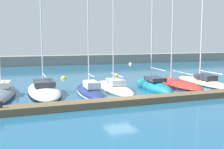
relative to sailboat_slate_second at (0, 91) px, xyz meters
The scene contains 14 objects.
ground_plane 10.91m from the sailboat_slate_second, 28.70° to the right, with size 120.00×120.00×0.00m, color #1E567A.
dock_pier 11.73m from the sailboat_slate_second, 35.41° to the right, with size 31.92×1.43×0.52m, color brown.
breakwater_seawall 33.22m from the sailboat_slate_second, 73.27° to the left, with size 108.00×3.61×1.94m, color gray.
sailboat_slate_second is the anchor object (origin of this frame).
sailboat_white_third 3.84m from the sailboat_slate_second, ahead, with size 3.22×9.91×19.52m.
sailboat_navy_fourth 8.08m from the sailboat_slate_second, 12.25° to the right, with size 2.33×7.42×14.79m.
sailboat_ivory_fifth 10.91m from the sailboat_slate_second, ahead, with size 2.90×9.46×20.05m.
sailboat_teal_sixth 14.91m from the sailboat_slate_second, ahead, with size 2.63×8.02×16.86m.
sailboat_red_seventh 18.50m from the sailboat_slate_second, ahead, with size 3.65×9.70×20.81m.
sailboat_sand_eighth 21.98m from the sailboat_slate_second, ahead, with size 3.21×10.50×17.90m.
mooring_buoy_yellow 12.37m from the sailboat_slate_second, 52.79° to the left, with size 0.72×0.72×0.72m, color yellow.
mooring_buoy_white 36.99m from the sailboat_slate_second, 47.48° to the left, with size 0.75×0.75×0.75m, color white.
mooring_buoy_orange 18.35m from the sailboat_slate_second, 33.95° to the left, with size 0.71×0.71×0.71m, color orange.
dock_bollard 6.81m from the sailboat_slate_second, 87.72° to the right, with size 0.20×0.20×0.44m, color black.
Camera 1 is at (-8.49, -21.06, 5.01)m, focal length 43.89 mm.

